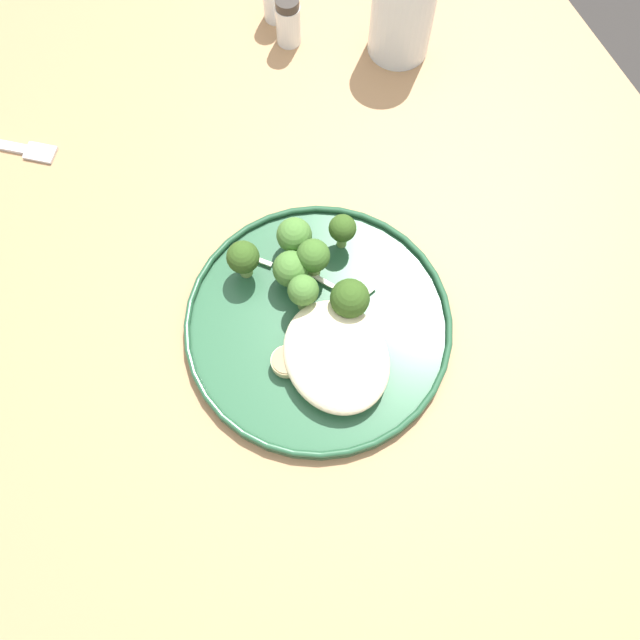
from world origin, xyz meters
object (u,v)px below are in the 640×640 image
Objects in this scene: seared_scallop_large_seared at (348,308)px; broccoli_floret_left_leaning at (350,299)px; broccoli_floret_small_sprig at (342,229)px; broccoli_floret_front_edge at (243,258)px; dinner_plate at (320,324)px; broccoli_floret_tall_stalk at (294,236)px; broccoli_floret_beside_noodles at (303,292)px; seared_scallop_left_edge at (286,362)px; water_glass at (402,16)px; broccoli_floret_near_rim at (313,256)px; pepper_shaker at (288,21)px; broccoli_floret_center_pile at (293,273)px; seared_scallop_tiny_bay at (372,376)px; seared_scallop_tilted_round at (348,362)px.

seared_scallop_large_seared is 0.03m from broccoli_floret_left_leaning.
broccoli_floret_small_sprig is 0.93× the size of broccoli_floret_front_edge.
broccoli_floret_small_sprig is (-0.08, 0.06, 0.04)m from dinner_plate.
broccoli_floret_tall_stalk is (-0.09, -0.02, 0.02)m from seared_scallop_large_seared.
broccoli_floret_beside_noodles is at bearing -15.02° from broccoli_floret_tall_stalk.
seared_scallop_left_edge is 0.46m from water_glass.
broccoli_floret_small_sprig is 0.88× the size of broccoli_floret_near_rim.
broccoli_floret_beside_noodles reaches higher than broccoli_floret_tall_stalk.
pepper_shaker reaches higher than broccoli_floret_front_edge.
seared_scallop_large_seared is at bearing 42.94° from broccoli_floret_front_edge.
broccoli_floret_center_pile is 0.90× the size of broccoli_floret_front_edge.
pepper_shaker is at bearing 158.55° from broccoli_floret_tall_stalk.
seared_scallop_tiny_bay is 0.17m from broccoli_floret_tall_stalk.
water_glass is (-0.35, 0.30, 0.03)m from seared_scallop_left_edge.
broccoli_floret_near_rim is at bearing 163.33° from dinner_plate.
seared_scallop_tilted_round is 0.58× the size of broccoli_floret_left_leaning.
broccoli_floret_beside_noodles is at bearing 1.29° from broccoli_floret_center_pile.
broccoli_floret_tall_stalk is 0.05m from broccoli_floret_small_sprig.
broccoli_floret_near_rim is at bearing -18.24° from pepper_shaker.
broccoli_floret_small_sprig reaches higher than seared_scallop_tilted_round.
dinner_plate is 0.41m from water_glass.
seared_scallop_large_seared is 0.45× the size of broccoli_floret_near_rim.
seared_scallop_tiny_bay reaches higher than seared_scallop_tilted_round.
broccoli_floret_beside_noodles is 0.07m from broccoli_floret_tall_stalk.
broccoli_floret_left_leaning reaches higher than broccoli_floret_small_sprig.
broccoli_floret_center_pile is at bearing -70.91° from broccoli_floret_small_sprig.
water_glass reaches higher than pepper_shaker.
seared_scallop_tiny_bay is 0.46m from water_glass.
dinner_plate is at bearing 8.28° from broccoli_floret_center_pile.
broccoli_floret_left_leaning is at bearing 36.81° from broccoli_floret_center_pile.
seared_scallop_large_seared is (0.00, 0.03, 0.01)m from dinner_plate.
seared_scallop_tiny_bay is at bearing 13.30° from broccoli_floret_center_pile.
broccoli_floret_near_rim and broccoli_floret_left_leaning have the same top height.
broccoli_floret_beside_noodles reaches higher than seared_scallop_left_edge.
seared_scallop_large_seared is 0.12m from broccoli_floret_front_edge.
pepper_shaker is at bearing 149.34° from broccoli_floret_front_edge.
dinner_plate is 8.37× the size of seared_scallop_tilted_round.
seared_scallop_tilted_round is 0.07m from broccoli_floret_left_leaning.
seared_scallop_tiny_bay is (0.02, 0.02, 0.00)m from seared_scallop_tilted_round.
dinner_plate is 0.07m from broccoli_floret_near_rim.
dinner_plate is at bearing 29.60° from broccoli_floret_front_edge.
broccoli_floret_left_leaning reaches higher than broccoli_floret_tall_stalk.
broccoli_floret_center_pile is at bearing 152.79° from seared_scallop_left_edge.
seared_scallop_tilted_round reaches higher than dinner_plate.
dinner_plate is at bearing -91.18° from broccoli_floret_left_leaning.
broccoli_floret_front_edge is (-0.01, -0.11, 0.00)m from broccoli_floret_small_sprig.
dinner_plate is 5.12× the size of broccoli_floret_beside_noodles.
broccoli_floret_center_pile is 0.85× the size of broccoli_floret_near_rim.
water_glass is at bearing 141.70° from dinner_plate.
broccoli_floret_near_rim reaches higher than broccoli_floret_beside_noodles.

